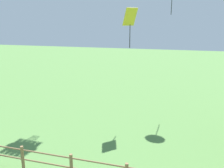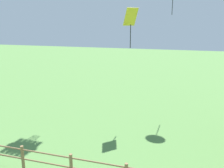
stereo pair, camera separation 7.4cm
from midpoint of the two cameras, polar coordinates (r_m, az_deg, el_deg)
The scene contains 1 object.
kite_yellow_diamond at distance 16.54m, azimuth 4.03°, elevation 14.43°, with size 0.96×0.97×2.54m.
Camera 1 is at (3.16, -2.99, 6.52)m, focal length 40.00 mm.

